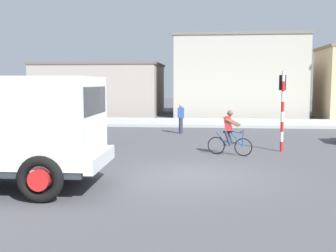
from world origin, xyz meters
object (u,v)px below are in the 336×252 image
(cyclist, at_px, (229,133))
(pedestrian_near_kerb, at_px, (181,118))
(traffic_light_pole, at_px, (282,100))
(car_white_mid, at_px, (56,127))

(cyclist, xyz_separation_m, pedestrian_near_kerb, (-2.25, 6.46, -0.02))
(cyclist, relative_size, pedestrian_near_kerb, 1.06)
(cyclist, height_order, pedestrian_near_kerb, cyclist)
(traffic_light_pole, relative_size, pedestrian_near_kerb, 1.98)
(pedestrian_near_kerb, bearing_deg, car_white_mid, -136.30)
(pedestrian_near_kerb, bearing_deg, traffic_light_pole, -50.66)
(cyclist, distance_m, pedestrian_near_kerb, 6.84)
(cyclist, xyz_separation_m, car_white_mid, (-7.39, 1.55, -0.05))
(cyclist, distance_m, traffic_light_pole, 2.69)
(traffic_light_pole, distance_m, pedestrian_near_kerb, 7.02)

